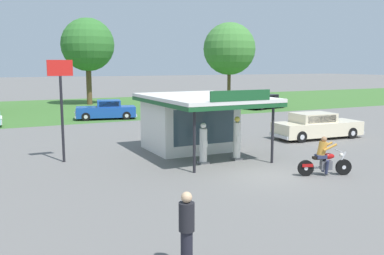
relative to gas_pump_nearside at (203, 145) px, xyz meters
The scene contains 14 objects.
ground_plane 3.09m from the gas_pump_nearside, 63.70° to the right, with size 300.00×300.00×0.00m, color slate.
grass_verge_strip 27.38m from the gas_pump_nearside, 87.24° to the left, with size 120.00×24.00×0.01m, color #3D6B2D.
service_station_kiosk 3.10m from the gas_pump_nearside, 72.86° to the left, with size 4.81×6.78×3.33m.
gas_pump_nearside is the anchor object (origin of this frame).
gas_pump_offside 1.76m from the gas_pump_nearside, ahead, with size 0.44×0.44×2.02m.
motorcycle_with_rider 5.15m from the gas_pump_nearside, 49.79° to the right, with size 2.10×0.96×1.58m.
featured_classic_sedan 9.61m from the gas_pump_nearside, 17.00° to the left, with size 5.68×2.35×1.54m.
parked_car_back_row_centre 19.39m from the gas_pump_nearside, 69.03° to the left, with size 5.64×2.40×1.40m.
parked_car_back_row_left 17.34m from the gas_pump_nearside, 88.89° to the left, with size 5.10×2.77×1.54m.
parked_car_second_row_spare 25.07m from the gas_pump_nearside, 47.52° to the left, with size 5.13×3.02×1.41m.
bystander_leaning_by_kiosk 9.85m from the gas_pump_nearside, 120.12° to the right, with size 0.34×0.34×1.73m.
tree_oak_far_right 37.00m from the gas_pump_nearside, 56.53° to the left, with size 6.66×6.66×9.73m.
tree_oak_distant_spare 31.37m from the gas_pump_nearside, 86.34° to the left, with size 5.76×5.76×9.43m.
roadside_pole_sign 6.72m from the gas_pump_nearside, 150.31° to the left, with size 1.10×0.12×4.57m.
Camera 1 is at (-9.97, -13.53, 4.36)m, focal length 39.51 mm.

